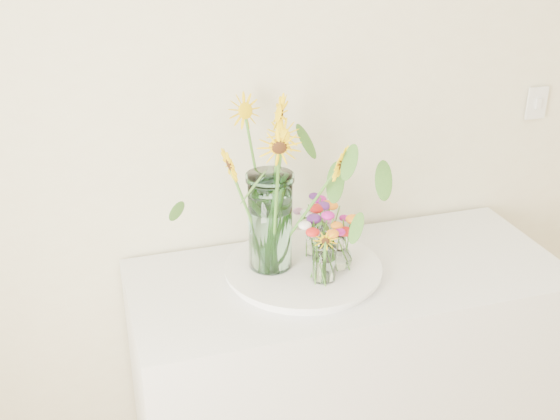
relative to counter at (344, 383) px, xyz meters
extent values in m
cube|color=white|center=(0.00, 0.00, 0.00)|extent=(1.40, 0.60, 0.90)
cylinder|color=white|center=(-0.15, 0.03, 0.46)|extent=(0.48, 0.48, 0.02)
cylinder|color=#9BD0C0|center=(-0.24, 0.07, 0.63)|extent=(0.17, 0.17, 0.32)
cylinder|color=white|center=(-0.11, -0.06, 0.54)|extent=(0.08, 0.08, 0.13)
cylinder|color=white|center=(-0.08, 0.10, 0.53)|extent=(0.08, 0.08, 0.12)
camera|label=1|loc=(-0.79, -1.80, 1.60)|focal=45.00mm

